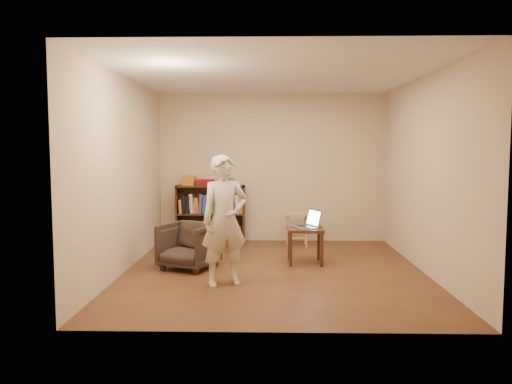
{
  "coord_description": "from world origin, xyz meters",
  "views": [
    {
      "loc": [
        -0.09,
        -6.6,
        1.65
      ],
      "look_at": [
        -0.25,
        0.35,
        1.04
      ],
      "focal_mm": 35.0,
      "sensor_mm": 36.0,
      "label": 1
    }
  ],
  "objects_px": {
    "bookshelf": "(211,217)",
    "stool": "(297,219)",
    "laptop": "(308,224)",
    "side_table": "(305,234)",
    "armchair": "(189,246)",
    "person": "(224,220)"
  },
  "relations": [
    {
      "from": "side_table",
      "to": "person",
      "type": "xyz_separation_m",
      "value": [
        -1.06,
        -1.16,
        0.36
      ]
    },
    {
      "from": "bookshelf",
      "to": "laptop",
      "type": "bearing_deg",
      "value": -45.41
    },
    {
      "from": "laptop",
      "to": "armchair",
      "type": "bearing_deg",
      "value": -102.24
    },
    {
      "from": "laptop",
      "to": "person",
      "type": "xyz_separation_m",
      "value": [
        -1.1,
        -1.17,
        0.21
      ]
    },
    {
      "from": "laptop",
      "to": "person",
      "type": "relative_size",
      "value": 0.28
    },
    {
      "from": "armchair",
      "to": "person",
      "type": "relative_size",
      "value": 0.44
    },
    {
      "from": "stool",
      "to": "side_table",
      "type": "relative_size",
      "value": 1.1
    },
    {
      "from": "bookshelf",
      "to": "laptop",
      "type": "distance_m",
      "value": 2.26
    },
    {
      "from": "bookshelf",
      "to": "side_table",
      "type": "relative_size",
      "value": 2.33
    },
    {
      "from": "armchair",
      "to": "laptop",
      "type": "height_order",
      "value": "laptop"
    },
    {
      "from": "armchair",
      "to": "side_table",
      "type": "bearing_deg",
      "value": 35.25
    },
    {
      "from": "armchair",
      "to": "laptop",
      "type": "distance_m",
      "value": 1.72
    },
    {
      "from": "stool",
      "to": "laptop",
      "type": "height_order",
      "value": "laptop"
    },
    {
      "from": "bookshelf",
      "to": "armchair",
      "type": "distance_m",
      "value": 1.97
    },
    {
      "from": "bookshelf",
      "to": "laptop",
      "type": "xyz_separation_m",
      "value": [
        1.58,
        -1.61,
        0.13
      ]
    },
    {
      "from": "bookshelf",
      "to": "laptop",
      "type": "height_order",
      "value": "bookshelf"
    },
    {
      "from": "stool",
      "to": "person",
      "type": "xyz_separation_m",
      "value": [
        -1.02,
        -2.46,
        0.33
      ]
    },
    {
      "from": "stool",
      "to": "side_table",
      "type": "xyz_separation_m",
      "value": [
        0.04,
        -1.3,
        -0.03
      ]
    },
    {
      "from": "bookshelf",
      "to": "stool",
      "type": "distance_m",
      "value": 1.53
    },
    {
      "from": "stool",
      "to": "bookshelf",
      "type": "bearing_deg",
      "value": 168.33
    },
    {
      "from": "stool",
      "to": "armchair",
      "type": "distance_m",
      "value": 2.29
    },
    {
      "from": "person",
      "to": "armchair",
      "type": "bearing_deg",
      "value": 100.52
    }
  ]
}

